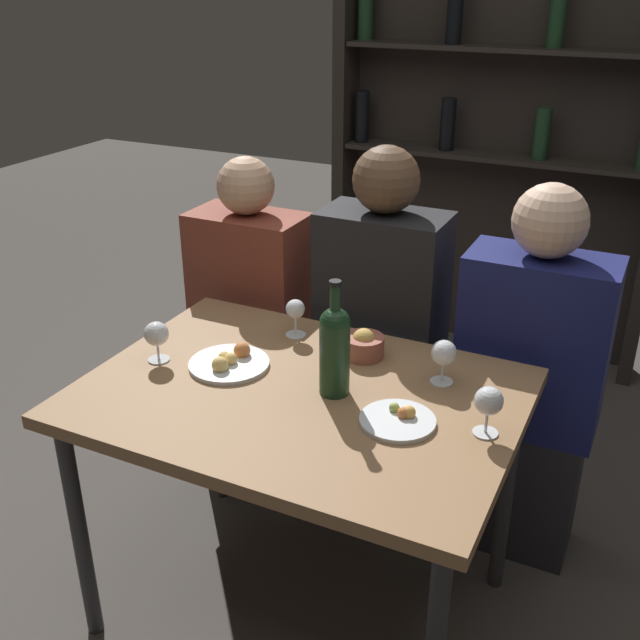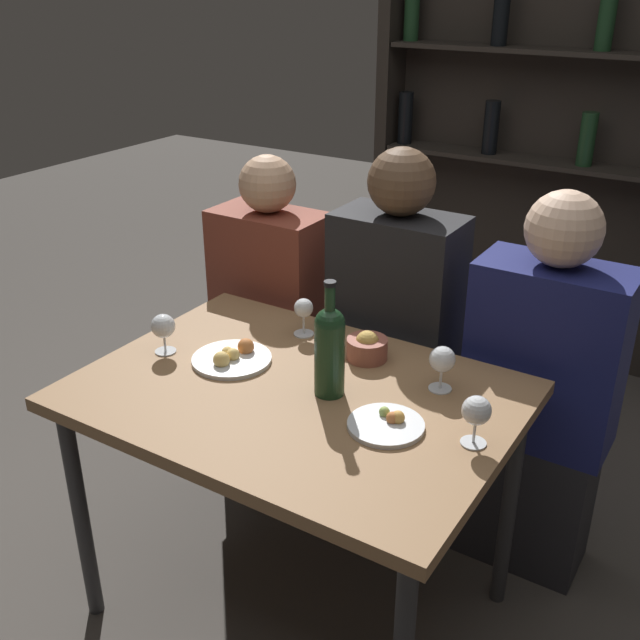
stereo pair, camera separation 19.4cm
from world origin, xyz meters
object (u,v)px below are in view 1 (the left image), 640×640
object	(u,v)px
seated_person_right	(527,390)
snack_bowl	(364,345)
wine_glass_2	(295,311)
food_plate_1	(399,419)
food_plate_0	(230,362)
seated_person_center	(379,349)
wine_glass_0	(156,335)
wine_glass_1	(489,403)
seated_person_left	(252,333)
wine_glass_3	(444,354)
wine_bottle	(335,346)

from	to	relation	value
seated_person_right	snack_bowl	bearing A→B (deg)	-141.97
wine_glass_2	food_plate_1	distance (m)	0.54
seated_person_right	food_plate_0	bearing A→B (deg)	-143.35
seated_person_center	food_plate_0	bearing A→B (deg)	-113.50
wine_glass_0	wine_glass_1	distance (m)	0.90
wine_glass_1	wine_glass_2	distance (m)	0.68
seated_person_left	seated_person_right	distance (m)	0.96
wine_glass_0	food_plate_1	size ratio (longest dim) A/B	0.63
wine_glass_3	food_plate_0	bearing A→B (deg)	-163.12
wine_bottle	wine_glass_3	distance (m)	0.29
wine_glass_1	food_plate_1	size ratio (longest dim) A/B	0.67
wine_bottle	food_plate_0	bearing A→B (deg)	179.61
wine_glass_1	seated_person_right	distance (m)	0.60
seated_person_left	wine_glass_3	bearing A→B (deg)	-24.54
wine_glass_3	food_plate_1	world-z (taller)	wine_glass_3
wine_glass_1	seated_person_right	bearing A→B (deg)	89.72
wine_glass_3	seated_person_center	size ratio (longest dim) A/B	0.10
snack_bowl	seated_person_right	size ratio (longest dim) A/B	0.09
food_plate_1	seated_person_right	xyz separation A→B (m)	(0.20, 0.59, -0.18)
wine_glass_1	food_plate_0	world-z (taller)	wine_glass_1
wine_glass_0	seated_person_left	size ratio (longest dim) A/B	0.10
seated_person_center	wine_glass_1	bearing A→B (deg)	-48.84
wine_bottle	seated_person_left	xyz separation A→B (m)	(-0.57, 0.53, -0.32)
wine_bottle	wine_glass_1	distance (m)	0.40
wine_bottle	food_plate_1	world-z (taller)	wine_bottle
wine_glass_3	seated_person_right	size ratio (longest dim) A/B	0.10
snack_bowl	wine_glass_2	bearing A→B (deg)	172.02
wine_glass_0	food_plate_0	bearing A→B (deg)	16.51
wine_glass_0	snack_bowl	distance (m)	0.57
food_plate_1	food_plate_0	bearing A→B (deg)	173.05
food_plate_1	seated_person_left	bearing A→B (deg)	142.20
wine_glass_1	wine_glass_3	bearing A→B (deg)	131.72
wine_bottle	wine_glass_2	distance (m)	0.35
seated_person_center	seated_person_right	distance (m)	0.48
food_plate_1	seated_person_right	world-z (taller)	seated_person_right
wine_glass_3	seated_person_center	distance (m)	0.53
seated_person_left	seated_person_center	world-z (taller)	seated_person_center
food_plate_0	snack_bowl	size ratio (longest dim) A/B	1.93
wine_bottle	wine_glass_0	world-z (taller)	wine_bottle
wine_glass_3	food_plate_0	xyz separation A→B (m)	(-0.54, -0.17, -0.07)
seated_person_left	food_plate_0	bearing A→B (deg)	-64.56
wine_glass_3	seated_person_left	world-z (taller)	seated_person_left
wine_bottle	wine_glass_2	size ratio (longest dim) A/B	2.70
food_plate_0	seated_person_center	xyz separation A→B (m)	(0.23, 0.53, -0.16)
snack_bowl	seated_person_right	xyz separation A→B (m)	(0.41, 0.32, -0.21)
seated_person_center	wine_glass_2	bearing A→B (deg)	-118.51
seated_person_center	wine_bottle	bearing A→B (deg)	-81.01
wine_glass_2	seated_person_right	xyz separation A→B (m)	(0.64, 0.29, -0.25)
wine_glass_1	wine_glass_3	xyz separation A→B (m)	(-0.16, 0.18, -0.00)
food_plate_1	snack_bowl	bearing A→B (deg)	126.95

